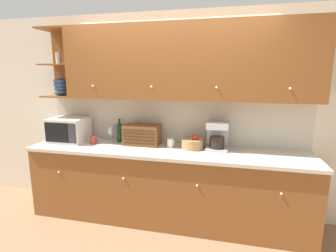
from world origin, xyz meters
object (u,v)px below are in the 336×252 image
at_px(fruit_basket, 193,143).
at_px(wine_bottle, 120,131).
at_px(coffee_maker, 217,136).
at_px(mug, 93,140).
at_px(bread_box, 142,135).
at_px(mug_blue_second, 171,143).
at_px(microwave, 69,130).
at_px(wine_glass, 111,131).

bearing_deg(fruit_basket, wine_bottle, 173.74).
bearing_deg(wine_bottle, coffee_maker, -3.91).
bearing_deg(mug, bread_box, 9.08).
xyz_separation_m(wine_bottle, mug_blue_second, (0.73, -0.12, -0.09)).
bearing_deg(bread_box, wine_bottle, 166.26).
distance_m(wine_bottle, mug_blue_second, 0.75).
bearing_deg(coffee_maker, mug_blue_second, -177.06).
xyz_separation_m(microwave, fruit_basket, (1.68, 0.05, -0.10)).
xyz_separation_m(wine_glass, mug_blue_second, (0.86, -0.10, -0.08)).
xyz_separation_m(wine_glass, bread_box, (0.47, -0.07, -0.01)).
relative_size(wine_bottle, coffee_maker, 0.90).
relative_size(mug, mug_blue_second, 0.89).
bearing_deg(wine_glass, mug_blue_second, -6.80).
bearing_deg(bread_box, fruit_basket, -2.25).
relative_size(bread_box, fruit_basket, 1.65).
distance_m(mug, bread_box, 0.66).
relative_size(bread_box, mug_blue_second, 4.19).
relative_size(microwave, bread_box, 1.05).
bearing_deg(fruit_basket, wine_glass, 175.22).
xyz_separation_m(mug, coffee_maker, (1.60, 0.10, 0.13)).
relative_size(mug, coffee_maker, 0.28).
xyz_separation_m(mug, mug_blue_second, (1.03, 0.07, 0.01)).
relative_size(mug_blue_second, fruit_basket, 0.39).
bearing_deg(bread_box, wine_glass, 171.70).
relative_size(wine_bottle, bread_box, 0.68).
relative_size(mug, bread_box, 0.21).
height_order(mug, wine_glass, wine_glass).
bearing_deg(mug, fruit_basket, 3.35).
xyz_separation_m(bread_box, coffee_maker, (0.96, -0.00, 0.04)).
relative_size(mug, wine_bottle, 0.31).
distance_m(microwave, fruit_basket, 1.68).
relative_size(microwave, coffee_maker, 1.39).
bearing_deg(fruit_basket, mug_blue_second, -178.43).
xyz_separation_m(wine_glass, coffee_maker, (1.43, -0.07, 0.04)).
bearing_deg(mug_blue_second, coffee_maker, 2.94).
bearing_deg(wine_bottle, mug, -147.69).
relative_size(mug, wine_glass, 0.48).
bearing_deg(bread_box, mug, -170.92).
bearing_deg(fruit_basket, mug, -176.65).
height_order(wine_bottle, mug_blue_second, wine_bottle).
relative_size(wine_glass, wine_bottle, 0.65).
distance_m(wine_bottle, fruit_basket, 1.02).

